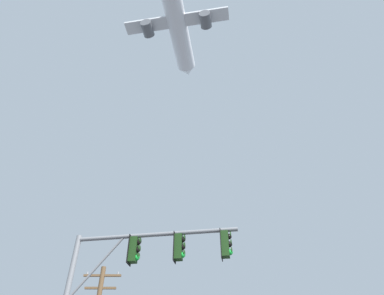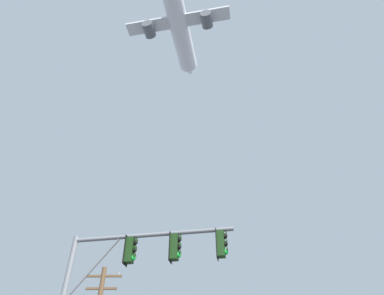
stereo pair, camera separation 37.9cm
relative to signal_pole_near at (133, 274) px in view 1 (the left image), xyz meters
name	(u,v)px [view 1 (the left image)]	position (x,y,z in m)	size (l,w,h in m)	color
signal_pole_near	(133,274)	(0.00, 0.00, 0.00)	(6.03, 1.24, 6.71)	slate
airplane	(177,23)	(-0.17, 16.51, 42.71)	(16.02, 20.73, 5.65)	white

